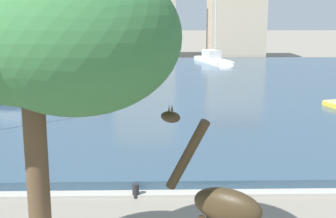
{
  "coord_description": "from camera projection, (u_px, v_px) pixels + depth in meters",
  "views": [
    {
      "loc": [
        0.52,
        -7.44,
        6.32
      ],
      "look_at": [
        1.0,
        11.96,
        2.2
      ],
      "focal_mm": 49.34,
      "sensor_mm": 36.0,
      "label": 1
    }
  ],
  "objects": [
    {
      "name": "mooring_bollard",
      "position": [
        136.0,
        191.0,
        15.91
      ],
      "size": [
        0.24,
        0.24,
        0.5
      ],
      "primitive_type": "cylinder",
      "color": "#232326",
      "rests_on": "ground"
    },
    {
      "name": "sailboat_black",
      "position": [
        18.0,
        94.0,
        32.41
      ],
      "size": [
        2.29,
        6.15,
        7.46
      ],
      "color": "black",
      "rests_on": "ground"
    },
    {
      "name": "quay_edge_coping",
      "position": [
        143.0,
        194.0,
        16.1
      ],
      "size": [
        76.34,
        0.5,
        0.12
      ],
      "primitive_type": "cube",
      "color": "#ADA89E",
      "rests_on": "ground"
    },
    {
      "name": "sailboat_orange",
      "position": [
        63.0,
        69.0,
        47.49
      ],
      "size": [
        3.63,
        7.43,
        6.07
      ],
      "color": "orange",
      "rests_on": "ground"
    },
    {
      "name": "townhouse_narrow_midrow",
      "position": [
        144.0,
        7.0,
        62.07
      ],
      "size": [
        8.51,
        5.51,
        13.75
      ],
      "color": "#C6B293",
      "rests_on": "ground"
    },
    {
      "name": "giraffe_statue",
      "position": [
        222.0,
        208.0,
        9.81
      ],
      "size": [
        2.26,
        1.65,
        4.33
      ],
      "color": "#382B19",
      "rests_on": "ground"
    },
    {
      "name": "townhouse_corner_house",
      "position": [
        236.0,
        21.0,
        62.27
      ],
      "size": [
        7.36,
        6.29,
        9.96
      ],
      "color": "#C6B293",
      "rests_on": "ground"
    },
    {
      "name": "shade_tree",
      "position": [
        43.0,
        39.0,
        9.33
      ],
      "size": [
        5.95,
        4.29,
        7.41
      ],
      "color": "brown",
      "rests_on": "ground"
    },
    {
      "name": "townhouse_tall_gabled",
      "position": [
        84.0,
        23.0,
        64.3
      ],
      "size": [
        5.84,
        7.58,
        9.28
      ],
      "color": "beige",
      "rests_on": "ground"
    },
    {
      "name": "sailboat_white",
      "position": [
        215.0,
        62.0,
        53.31
      ],
      "size": [
        4.08,
        9.24,
        8.8
      ],
      "color": "white",
      "rests_on": "ground"
    },
    {
      "name": "harbor_water",
      "position": [
        150.0,
        87.0,
        38.06
      ],
      "size": [
        76.34,
        44.48,
        0.43
      ],
      "primitive_type": "cube",
      "color": "#334C60",
      "rests_on": "ground"
    }
  ]
}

